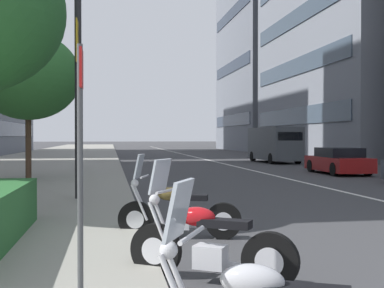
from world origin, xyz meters
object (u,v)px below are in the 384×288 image
Objects in this scene: street_lamp_with_banners at (90,13)px; street_tree_near_plaza_corner at (28,76)px; motorcycle_second_in_row at (208,246)px; motorcycle_under_tarp at (177,213)px; car_mid_block_traffic at (338,161)px; delivery_van_ahead at (274,144)px; parking_sign_by_curb at (80,145)px.

street_lamp_with_banners reaches higher than street_tree_near_plaza_corner.
street_lamp_with_banners reaches higher than motorcycle_second_in_row.
motorcycle_under_tarp is 12.42m from street_tree_near_plaza_corner.
car_mid_block_traffic is 10.91m from delivery_van_ahead.
motorcycle_second_in_row is 0.23× the size of street_lamp_with_banners.
motorcycle_under_tarp is 0.37× the size of delivery_van_ahead.
motorcycle_under_tarp is at bearing -159.10° from street_tree_near_plaza_corner.
delivery_van_ahead reaches higher than motorcycle_second_in_row.
car_mid_block_traffic is 0.77× the size of street_tree_near_plaza_corner.
car_mid_block_traffic is (13.92, -9.71, 0.17)m from motorcycle_under_tarp.
car_mid_block_traffic is at bearing -108.62° from motorcycle_under_tarp.
parking_sign_by_curb is 0.46× the size of street_tree_near_plaza_corner.
street_tree_near_plaza_corner reaches higher than delivery_van_ahead.
car_mid_block_traffic is (16.66, -9.70, 0.16)m from motorcycle_second_in_row.
street_lamp_with_banners is (-19.98, 11.85, 3.73)m from delivery_van_ahead.
motorcycle_second_in_row is 0.73× the size of parking_sign_by_curb.
street_tree_near_plaza_corner is at bearing -52.82° from motorcycle_under_tarp.
parking_sign_by_curb is 0.31× the size of street_lamp_with_banners.
street_lamp_with_banners is at bearing -54.49° from motorcycle_under_tarp.
parking_sign_by_curb reaches higher than motorcycle_second_in_row.
motorcycle_under_tarp is 0.38× the size of street_tree_near_plaza_corner.
street_tree_near_plaza_corner is at bearing 102.90° from car_mid_block_traffic.
motorcycle_second_in_row is 0.44× the size of car_mid_block_traffic.
street_lamp_with_banners is (-9.10, 11.39, 4.45)m from car_mid_block_traffic.
car_mid_block_traffic is 0.74× the size of delivery_van_ahead.
motorcycle_second_in_row is at bearing -167.36° from street_lamp_with_banners.
delivery_van_ahead is at bearing -22.37° from parking_sign_by_curb.
street_lamp_with_banners is 6.84m from street_tree_near_plaza_corner.
street_tree_near_plaza_corner is at bearing -41.12° from motorcycle_second_in_row.
delivery_van_ahead is at bearing -30.68° from street_lamp_with_banners.
motorcycle_under_tarp is (2.74, 0.01, -0.01)m from motorcycle_second_in_row.
street_tree_near_plaza_corner reaches higher than parking_sign_by_curb.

